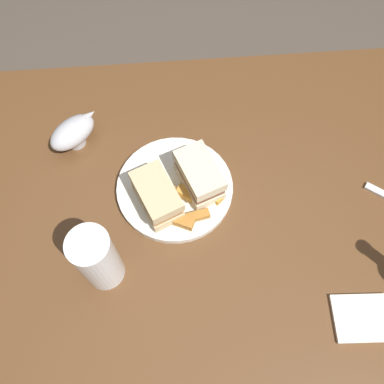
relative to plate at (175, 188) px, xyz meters
The scene contains 14 objects.
ground_plane 0.72m from the plate, 34.07° to the right, with size 6.00×6.00×0.00m, color #4C4238.
dining_table 0.37m from the plate, 34.07° to the right, with size 1.24×0.87×0.71m, color brown.
plate is the anchor object (origin of this frame).
sandwich_half_left 0.07m from the plate, 135.13° to the right, with size 0.11×0.14×0.07m.
sandwich_half_right 0.07m from the plate, ahead, with size 0.11×0.14×0.07m.
potato_wedge_front 0.09m from the plate, 62.13° to the right, with size 0.06×0.02×0.01m, color #AD702D.
potato_wedge_middle 0.03m from the plate, 103.54° to the right, with size 0.04×0.02×0.02m, color #AD702D.
potato_wedge_back 0.09m from the plate, 84.72° to the right, with size 0.05×0.02×0.02m, color #AD702D.
potato_wedge_left_edge 0.04m from the plate, 115.97° to the right, with size 0.04×0.02×0.02m, color gold.
potato_wedge_right_edge 0.09m from the plate, 21.21° to the right, with size 0.05×0.02×0.02m, color gold.
potato_wedge_stray 0.04m from the plate, 46.89° to the right, with size 0.04×0.02×0.02m, color gold.
pint_glass 0.24m from the plate, 130.86° to the right, with size 0.08×0.08×0.17m.
gravy_boat 0.27m from the plate, 147.00° to the left, with size 0.13×0.13×0.07m.
napkin 0.46m from the plate, 42.12° to the right, with size 0.11×0.09×0.01m, color silver.
Camera 1 is at (-0.07, -0.36, 1.51)m, focal length 37.52 mm.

